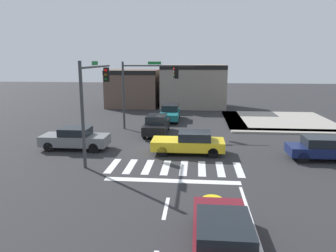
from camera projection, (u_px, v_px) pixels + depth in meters
name	position (u px, v px, depth m)	size (l,w,h in m)	color
ground_plane	(179.00, 146.00, 22.42)	(120.00, 120.00, 0.00)	#2B2B2D
crosswalk_near	(175.00, 168.00, 18.03)	(7.47, 2.54, 0.01)	silver
lane_markings	(192.00, 244.00, 10.60)	(6.80, 20.25, 0.01)	white
bike_detector_marking	(212.00, 199.00, 14.04)	(0.90, 0.90, 0.01)	yellow
curb_corner_northeast	(274.00, 122.00, 30.83)	(10.00, 10.60, 0.15)	#9E998E
storefront_row	(169.00, 87.00, 40.46)	(14.58, 5.76, 5.22)	brown
traffic_signal_northwest	(148.00, 82.00, 27.04)	(6.05, 0.32, 5.73)	#383A3D
traffic_signal_southwest	(94.00, 90.00, 19.32)	(0.32, 5.75, 5.86)	#383A3D
car_black	(157.00, 125.00, 25.87)	(1.73, 4.65, 1.58)	black
car_navy	(324.00, 148.00, 19.28)	(4.23, 1.73, 1.39)	#141E4C
car_maroon	(223.00, 234.00, 9.90)	(1.82, 4.41, 1.38)	maroon
car_gray	(75.00, 138.00, 21.63)	(4.44, 1.77, 1.47)	slate
car_teal	(170.00, 113.00, 31.79)	(1.79, 4.73, 1.50)	#196B70
car_yellow	(189.00, 143.00, 20.59)	(4.59, 1.86, 1.42)	gold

